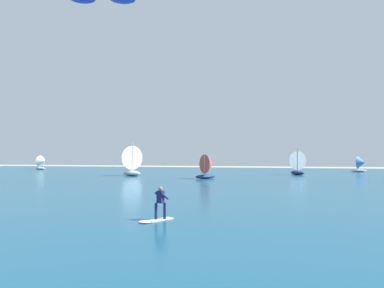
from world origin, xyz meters
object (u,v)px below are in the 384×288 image
object	(u,v)px
sailboat_anchored_offshore	(129,160)
sailboat_far_right	(296,163)
sailboat_trailing	(361,164)
sailboat_outermost	(42,162)
sailboat_mid_right	(208,166)
kitesurfer	(157,208)

from	to	relation	value
sailboat_anchored_offshore	sailboat_far_right	xyz separation A→B (m)	(26.43, 9.28, -0.43)
sailboat_trailing	sailboat_anchored_offshore	size ratio (longest dim) A/B	0.65
sailboat_outermost	sailboat_anchored_offshore	world-z (taller)	sailboat_anchored_offshore
sailboat_mid_right	sailboat_anchored_offshore	size ratio (longest dim) A/B	0.71
sailboat_trailing	sailboat_far_right	distance (m)	18.04
sailboat_mid_right	sailboat_anchored_offshore	world-z (taller)	sailboat_anchored_offshore
kitesurfer	sailboat_trailing	xyz separation A→B (m)	(22.51, 57.71, 1.02)
sailboat_trailing	sailboat_anchored_offshore	xyz separation A→B (m)	(-39.55, -21.66, 0.87)
sailboat_outermost	sailboat_trailing	xyz separation A→B (m)	(69.25, 3.42, -0.04)
sailboat_anchored_offshore	sailboat_far_right	world-z (taller)	sailboat_anchored_offshore
sailboat_anchored_offshore	sailboat_mid_right	bearing A→B (deg)	-17.49
sailboat_outermost	sailboat_far_right	bearing A→B (deg)	-9.06
sailboat_mid_right	sailboat_far_right	bearing A→B (deg)	47.04
kitesurfer	sailboat_anchored_offshore	size ratio (longest dim) A/B	0.36
kitesurfer	sailboat_anchored_offshore	bearing A→B (deg)	115.30
sailboat_mid_right	sailboat_far_right	distance (m)	18.60
sailboat_trailing	sailboat_anchored_offshore	distance (m)	45.10
sailboat_trailing	sailboat_far_right	world-z (taller)	sailboat_far_right
sailboat_far_right	sailboat_mid_right	bearing A→B (deg)	-132.96
sailboat_trailing	sailboat_anchored_offshore	world-z (taller)	sailboat_anchored_offshore
sailboat_mid_right	sailboat_far_right	world-z (taller)	sailboat_far_right
sailboat_trailing	sailboat_mid_right	bearing A→B (deg)	-134.78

